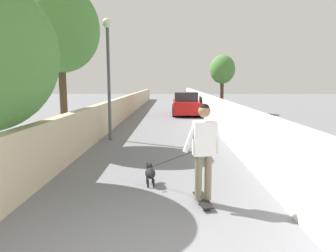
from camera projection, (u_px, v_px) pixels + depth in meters
name	position (u px, v px, depth m)	size (l,w,h in m)	color
ground_plane	(164.00, 121.00, 17.07)	(80.00, 80.00, 0.00)	slate
wall_left	(113.00, 113.00, 15.02)	(48.00, 0.30, 1.33)	tan
fence_right	(214.00, 112.00, 14.96)	(48.00, 0.30, 1.46)	white
tree_right_near	(222.00, 70.00, 21.54)	(1.80, 1.80, 4.14)	#473523
tree_left_mid	(60.00, 29.00, 10.09)	(2.64, 2.64, 5.45)	#473523
lamp_post	(108.00, 58.00, 11.18)	(0.36, 0.36, 4.52)	#4C4C51
skateboard	(203.00, 200.00, 5.51)	(0.82, 0.31, 0.08)	black
person_skateboarder	(204.00, 144.00, 5.36)	(0.27, 0.72, 1.75)	#726651
dog	(150.00, 173.00, 6.49)	(1.32, 1.17, 1.06)	black
car_near	(186.00, 104.00, 20.34)	(3.91, 1.80, 1.54)	#B71414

